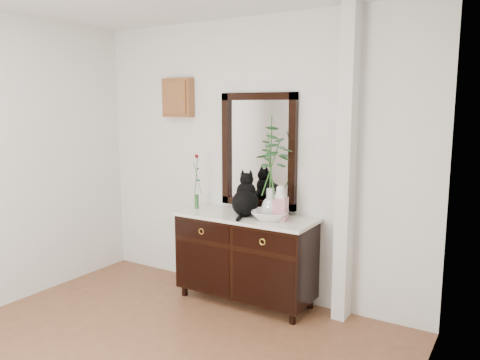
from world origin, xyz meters
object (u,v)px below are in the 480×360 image
Objects in this scene: sideboard at (246,254)px; lotus_bowl at (270,215)px; cat at (245,194)px; ginger_jar at (280,202)px.

lotus_bowl is at bearing -4.29° from sideboard.
cat reaches higher than lotus_bowl.
lotus_bowl is at bearing -25.16° from cat.
ginger_jar is at bearing -21.69° from cat.
ginger_jar is (0.37, -0.01, -0.04)m from cat.
lotus_bowl is (0.28, -0.02, -0.16)m from cat.
sideboard is at bearing -40.87° from cat.
ginger_jar is (0.09, 0.01, 0.12)m from lotus_bowl.
sideboard is at bearing 179.15° from ginger_jar.
lotus_bowl is (0.27, -0.02, 0.42)m from sideboard.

